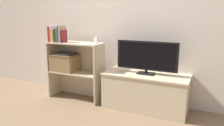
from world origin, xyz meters
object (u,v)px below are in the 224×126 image
book_mustard (55,36)px  book_maroon (64,36)px  book_plum (57,35)px  book_ivory (53,34)px  book_crimson (52,34)px  book_forest (59,36)px  baby_monitor (96,41)px  book_tan (62,34)px  tv (147,57)px  laptop (64,54)px  tv_stand (145,91)px  book_navy (61,34)px  storage_basket_left (65,62)px

book_mustard → book_maroon: (0.16, 0.00, 0.00)m
book_plum → book_ivory: bearing=180.0°
book_crimson → book_forest: size_ratio=1.21×
book_forest → baby_monitor: size_ratio=1.60×
book_crimson → book_maroon: (0.23, 0.00, -0.03)m
book_plum → book_tan: book_tan is taller
book_plum → book_forest: 0.04m
tv → book_plum: 1.37m
book_mustard → book_tan: book_tan is taller
book_ivory → laptop: size_ratio=0.73×
tv_stand → book_forest: 1.49m
tv_stand → book_plum: bearing=-174.7°
book_navy → book_ivory: bearing=180.0°
book_crimson → book_mustard: bearing=0.0°
book_plum → baby_monitor: 0.63m
book_maroon → book_crimson: bearing=180.0°
tv_stand → book_ivory: book_ivory is taller
tv → book_crimson: book_crimson is taller
book_maroon → baby_monitor: bearing=6.5°
book_ivory → book_plum: 0.07m
book_forest → book_tan: size_ratio=0.78×
book_ivory → book_mustard: (0.04, 0.00, -0.03)m
book_mustard → storage_basket_left: 0.41m
book_crimson → baby_monitor: 0.73m
book_mustard → book_navy: book_navy is taller
book_ivory → book_tan: size_ratio=0.95×
book_ivory → book_plum: (0.07, 0.00, -0.02)m
book_tan → book_maroon: bearing=-0.0°
book_crimson → book_navy: 0.17m
book_plum → book_navy: (0.07, 0.00, 0.02)m
book_plum → book_navy: size_ratio=0.84×
book_ivory → laptop: bearing=14.6°
book_crimson → laptop: book_crimson is taller
book_mustard → book_forest: 0.07m
book_tan → book_maroon: 0.04m
book_plum → book_forest: size_ratio=1.04×
tv_stand → book_crimson: size_ratio=4.86×
tv → book_tan: book_tan is taller
tv → book_maroon: 1.24m
book_plum → laptop: book_plum is taller
book_plum → baby_monitor: (0.63, 0.06, -0.05)m
book_ivory → baby_monitor: (0.70, 0.06, -0.07)m
tv → book_navy: size_ratio=3.40×
book_crimson → book_navy: book_navy is taller
book_tan → laptop: book_tan is taller
book_mustard → storage_basket_left: size_ratio=0.45×
book_mustard → book_navy: (0.11, 0.00, 0.03)m
book_forest → storage_basket_left: bearing=36.9°
book_forest → book_maroon: (0.09, 0.00, -0.01)m
storage_basket_left → tv_stand: bearing=3.8°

